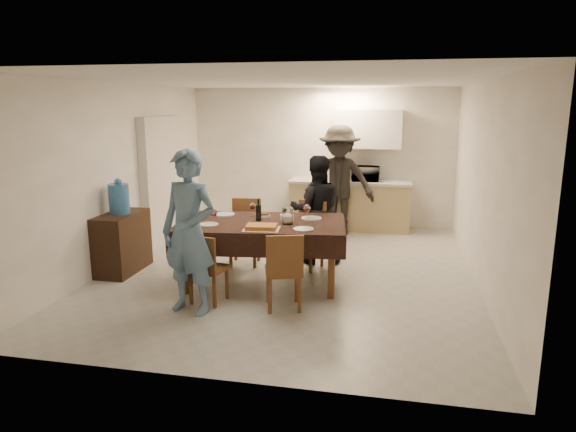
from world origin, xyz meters
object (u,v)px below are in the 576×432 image
water_pitcher (287,216)px  person_kitchen (339,181)px  microwave (366,174)px  console (122,243)px  savoury_tart (262,227)px  person_far (316,210)px  wine_bottle (258,210)px  water_jug (119,199)px  person_near (189,232)px  dining_table (261,225)px

water_pitcher → person_kitchen: size_ratio=0.11×
water_pitcher → microwave: microwave is taller
microwave → console: bearing=45.2°
savoury_tart → person_far: (0.45, 1.43, -0.06)m
console → person_far: 2.78m
wine_bottle → water_jug: bearing=178.9°
water_pitcher → person_near: person_near is taller
dining_table → wine_bottle: 0.20m
savoury_tart → microwave: size_ratio=0.87×
microwave → person_kitchen: (-0.44, -0.45, -0.08)m
dining_table → savoury_tart: bearing=-82.2°
wine_bottle → water_pitcher: bearing=-14.0°
person_near → person_kitchen: 4.06m
console → person_near: bearing=-37.6°
water_pitcher → person_far: bearing=79.7°
person_far → person_kitchen: (0.14, 1.76, 0.18)m
microwave → person_far: person_far is taller
person_near → person_kitchen: (1.24, 3.86, 0.05)m
console → savoury_tart: (2.13, -0.47, 0.44)m
console → person_near: (1.48, -1.14, 0.50)m
water_jug → water_pitcher: water_jug is taller
microwave → person_kitchen: person_kitchen is taller
water_jug → person_kitchen: 3.85m
water_pitcher → person_far: person_far is taller
dining_table → person_kitchen: person_kitchen is taller
dining_table → savoury_tart: size_ratio=5.22×
console → savoury_tart: savoury_tart is taller
dining_table → console: size_ratio=2.51×
console → person_far: (2.58, 0.96, 0.38)m
console → water_jug: (0.00, 0.00, 0.62)m
savoury_tart → person_kitchen: 3.25m
savoury_tart → person_kitchen: bearing=79.5°
savoury_tart → person_near: bearing=-134.1°
savoury_tart → water_pitcher: bearing=52.9°
savoury_tart → console: bearing=167.6°
water_pitcher → person_kitchen: person_kitchen is taller
wine_bottle → water_pitcher: (0.40, -0.10, -0.04)m
wine_bottle → person_far: bearing=59.0°
person_near → savoury_tart: bearing=58.9°
savoury_tart → person_near: (-0.65, -0.67, 0.07)m
water_pitcher → wine_bottle: bearing=166.0°
console → water_pitcher: bearing=-3.3°
microwave → dining_table: bearing=70.9°
wine_bottle → dining_table: bearing=-45.0°
wine_bottle → water_pitcher: size_ratio=1.40×
dining_table → savoury_tart: 0.40m
dining_table → person_near: bearing=-124.6°
person_kitchen → water_pitcher: bearing=-96.8°
dining_table → savoury_tart: savoury_tart is taller
dining_table → person_kitchen: (0.69, 2.81, 0.18)m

